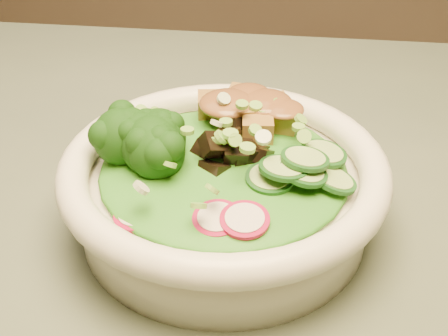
# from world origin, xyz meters

# --- Properties ---
(dining_table) EXTENTS (1.20, 0.80, 0.75)m
(dining_table) POSITION_xyz_m (0.00, 0.00, 0.64)
(dining_table) COLOR black
(dining_table) RESTS_ON ground
(salad_bowl) EXTENTS (0.25, 0.25, 0.07)m
(salad_bowl) POSITION_xyz_m (0.11, -0.00, 0.79)
(salad_bowl) COLOR white
(salad_bowl) RESTS_ON dining_table
(lettuce_bed) EXTENTS (0.19, 0.19, 0.02)m
(lettuce_bed) POSITION_xyz_m (0.11, -0.00, 0.81)
(lettuce_bed) COLOR #1C6715
(lettuce_bed) RESTS_ON salad_bowl
(broccoli_florets) EXTENTS (0.09, 0.09, 0.04)m
(broccoli_florets) POSITION_xyz_m (0.05, 0.00, 0.82)
(broccoli_florets) COLOR black
(broccoli_florets) RESTS_ON salad_bowl
(radish_slices) EXTENTS (0.11, 0.07, 0.02)m
(radish_slices) POSITION_xyz_m (0.10, -0.06, 0.81)
(radish_slices) COLOR maroon
(radish_slices) RESTS_ON salad_bowl
(cucumber_slices) EXTENTS (0.08, 0.08, 0.03)m
(cucumber_slices) POSITION_xyz_m (0.17, -0.01, 0.82)
(cucumber_slices) COLOR #A2C970
(cucumber_slices) RESTS_ON salad_bowl
(mushroom_heap) EXTENTS (0.08, 0.08, 0.04)m
(mushroom_heap) POSITION_xyz_m (0.11, 0.01, 0.82)
(mushroom_heap) COLOR black
(mushroom_heap) RESTS_ON salad_bowl
(tofu_cubes) EXTENTS (0.10, 0.08, 0.03)m
(tofu_cubes) POSITION_xyz_m (0.11, 0.06, 0.82)
(tofu_cubes) COLOR olive
(tofu_cubes) RESTS_ON salad_bowl
(peanut_sauce) EXTENTS (0.07, 0.05, 0.01)m
(peanut_sauce) POSITION_xyz_m (0.11, 0.06, 0.83)
(peanut_sauce) COLOR brown
(peanut_sauce) RESTS_ON tofu_cubes
(scallion_garnish) EXTENTS (0.18, 0.18, 0.02)m
(scallion_garnish) POSITION_xyz_m (0.11, -0.00, 0.83)
(scallion_garnish) COLOR #76B33F
(scallion_garnish) RESTS_ON salad_bowl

